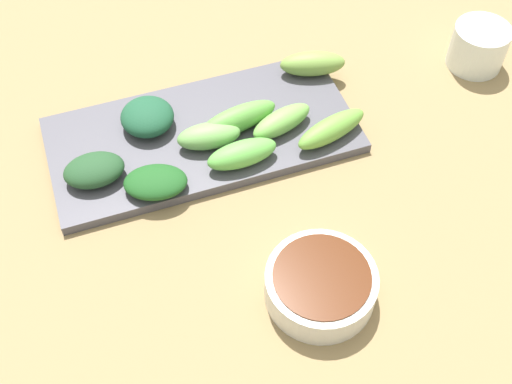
% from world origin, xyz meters
% --- Properties ---
extents(tabletop, '(2.10, 2.10, 0.02)m').
position_xyz_m(tabletop, '(0.00, 0.00, 0.01)').
color(tabletop, '#8E754D').
rests_on(tabletop, ground).
extents(sauce_bowl, '(0.10, 0.10, 0.03)m').
position_xyz_m(sauce_bowl, '(-0.12, -0.04, 0.04)').
color(sauce_bowl, silver).
rests_on(sauce_bowl, tabletop).
extents(serving_plate, '(0.16, 0.33, 0.01)m').
position_xyz_m(serving_plate, '(0.10, 0.01, 0.03)').
color(serving_plate, '#4B4953').
rests_on(serving_plate, tabletop).
extents(broccoli_stalk_0, '(0.03, 0.08, 0.03)m').
position_xyz_m(broccoli_stalk_0, '(0.05, -0.02, 0.05)').
color(broccoli_stalk_0, '#5EB248').
rests_on(broccoli_stalk_0, serving_plate).
extents(broccoli_leafy_1, '(0.05, 0.06, 0.03)m').
position_xyz_m(broccoli_leafy_1, '(0.07, 0.13, 0.04)').
color(broccoli_leafy_1, '#234928').
rests_on(broccoli_leafy_1, serving_plate).
extents(broccoli_stalk_2, '(0.04, 0.10, 0.03)m').
position_xyz_m(broccoli_stalk_2, '(0.09, -0.03, 0.05)').
color(broccoli_stalk_2, '#60A845').
rests_on(broccoli_stalk_2, serving_plate).
extents(broccoli_stalk_3, '(0.04, 0.07, 0.03)m').
position_xyz_m(broccoli_stalk_3, '(0.08, 0.01, 0.05)').
color(broccoli_stalk_3, '#72AE57').
rests_on(broccoli_stalk_3, serving_plate).
extents(broccoli_stalk_4, '(0.05, 0.09, 0.03)m').
position_xyz_m(broccoli_stalk_4, '(0.05, -0.12, 0.04)').
color(broccoli_stalk_4, '#6BA940').
rests_on(broccoli_stalk_4, serving_plate).
extents(broccoli_leafy_5, '(0.06, 0.07, 0.02)m').
position_xyz_m(broccoli_leafy_5, '(0.04, 0.08, 0.04)').
color(broccoli_leafy_5, '#1D5220').
rests_on(broccoli_leafy_5, serving_plate).
extents(broccoli_stalk_6, '(0.05, 0.08, 0.02)m').
position_xyz_m(broccoli_stalk_6, '(0.08, -0.07, 0.04)').
color(broccoli_stalk_6, '#74B350').
rests_on(broccoli_stalk_6, serving_plate).
extents(broccoli_leafy_7, '(0.07, 0.07, 0.03)m').
position_xyz_m(broccoli_leafy_7, '(0.13, 0.06, 0.05)').
color(broccoli_leafy_7, '#1D4F33').
rests_on(broccoli_leafy_7, serving_plate).
extents(broccoli_stalk_8, '(0.05, 0.08, 0.03)m').
position_xyz_m(broccoli_stalk_8, '(0.15, -0.14, 0.05)').
color(broccoli_stalk_8, '#7AA045').
rests_on(broccoli_stalk_8, serving_plate).
extents(tea_cup, '(0.07, 0.07, 0.05)m').
position_xyz_m(tea_cup, '(0.11, -0.34, 0.05)').
color(tea_cup, white).
rests_on(tea_cup, tabletop).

